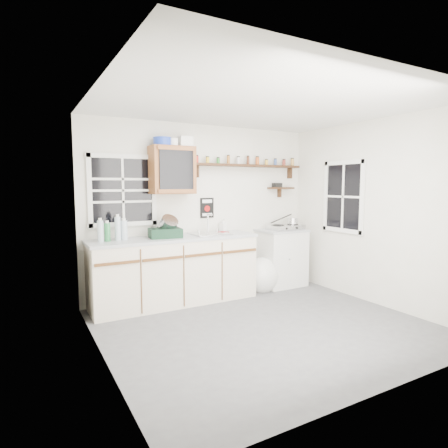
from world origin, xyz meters
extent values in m
cube|color=#4C4C4E|center=(0.00, 0.00, -0.01)|extent=(3.60, 3.20, 0.02)
cube|color=silver|center=(0.00, 0.00, 2.51)|extent=(3.60, 3.20, 0.02)
cube|color=beige|center=(-1.81, 0.00, 1.25)|extent=(0.02, 3.20, 2.50)
cube|color=beige|center=(1.81, 0.00, 1.25)|extent=(0.02, 3.20, 2.50)
cube|color=beige|center=(0.00, 1.61, 1.25)|extent=(3.60, 0.02, 2.50)
cube|color=beige|center=(0.00, -1.61, 1.25)|extent=(3.60, 0.02, 2.50)
cube|color=beige|center=(-0.58, 1.30, 0.44)|extent=(2.27, 0.60, 0.88)
cube|color=#9A9DA2|center=(-0.58, 1.30, 0.90)|extent=(2.31, 0.62, 0.04)
cube|color=#593517|center=(-1.44, 0.99, 0.70)|extent=(0.53, 0.02, 0.03)
cube|color=#593517|center=(-0.87, 0.99, 0.70)|extent=(0.53, 0.02, 0.03)
cube|color=#593517|center=(-0.30, 0.99, 0.70)|extent=(0.53, 0.02, 0.03)
cube|color=#593517|center=(0.27, 0.99, 0.70)|extent=(0.53, 0.02, 0.03)
cube|color=silver|center=(1.25, 1.33, 0.44)|extent=(0.70, 0.55, 0.88)
cube|color=#9A9DA2|center=(1.25, 1.33, 0.90)|extent=(0.73, 0.57, 0.03)
cube|color=silver|center=(-0.05, 1.30, 0.93)|extent=(0.52, 0.44, 0.03)
cylinder|color=silver|center=(0.00, 1.46, 1.06)|extent=(0.02, 0.02, 0.28)
cylinder|color=silver|center=(0.00, 1.40, 1.19)|extent=(0.02, 0.14, 0.02)
cube|color=brown|center=(-0.55, 1.45, 1.82)|extent=(0.60, 0.30, 0.65)
cube|color=black|center=(-0.55, 1.29, 1.82)|extent=(0.48, 0.02, 0.52)
cylinder|color=#1B37B0|center=(-0.69, 1.45, 2.21)|extent=(0.24, 0.24, 0.11)
cube|color=white|center=(-0.35, 1.45, 2.22)|extent=(0.18, 0.15, 0.14)
cylinder|color=white|center=(-0.54, 1.40, 2.20)|extent=(0.12, 0.12, 0.10)
cube|color=black|center=(0.73, 1.51, 1.92)|extent=(1.91, 0.18, 0.04)
cube|color=black|center=(-0.13, 1.55, 1.82)|extent=(0.03, 0.10, 0.18)
cube|color=black|center=(1.58, 1.55, 1.82)|extent=(0.03, 0.10, 0.18)
cylinder|color=red|center=(-0.15, 1.51, 1.99)|extent=(0.05, 0.05, 0.10)
cylinder|color=black|center=(-0.15, 1.51, 2.04)|extent=(0.05, 0.05, 0.02)
cylinder|color=gold|center=(0.02, 1.51, 1.98)|extent=(0.05, 0.05, 0.09)
cylinder|color=black|center=(0.02, 1.51, 2.03)|extent=(0.05, 0.05, 0.02)
cylinder|color=#267226|center=(0.20, 1.51, 1.98)|extent=(0.05, 0.05, 0.08)
cylinder|color=black|center=(0.20, 1.51, 2.03)|extent=(0.04, 0.04, 0.02)
cylinder|color=#99591E|center=(0.38, 1.51, 2.00)|extent=(0.04, 0.04, 0.12)
cylinder|color=black|center=(0.38, 1.51, 2.06)|extent=(0.04, 0.04, 0.02)
cylinder|color=silver|center=(0.55, 1.51, 1.99)|extent=(0.05, 0.05, 0.10)
cylinder|color=black|center=(0.55, 1.51, 2.05)|extent=(0.05, 0.05, 0.02)
cylinder|color=#4C2614|center=(0.73, 1.51, 2.00)|extent=(0.04, 0.04, 0.12)
cylinder|color=black|center=(0.73, 1.51, 2.07)|extent=(0.04, 0.04, 0.02)
cylinder|color=#B24C19|center=(0.90, 1.51, 2.00)|extent=(0.06, 0.06, 0.12)
cylinder|color=black|center=(0.90, 1.51, 2.06)|extent=(0.05, 0.05, 0.02)
cylinder|color=gold|center=(1.07, 1.51, 1.98)|extent=(0.05, 0.05, 0.08)
cylinder|color=black|center=(1.07, 1.51, 2.02)|extent=(0.05, 0.05, 0.02)
cylinder|color=#334C8C|center=(1.25, 1.51, 1.99)|extent=(0.05, 0.05, 0.09)
cylinder|color=black|center=(1.25, 1.51, 2.04)|extent=(0.04, 0.04, 0.02)
cylinder|color=maroon|center=(1.43, 1.51, 1.98)|extent=(0.05, 0.05, 0.09)
cylinder|color=black|center=(1.43, 1.51, 2.04)|extent=(0.05, 0.05, 0.02)
cylinder|color=#BF8C3F|center=(1.60, 1.51, 1.99)|extent=(0.06, 0.06, 0.11)
cylinder|color=black|center=(1.60, 1.51, 2.06)|extent=(0.05, 0.05, 0.02)
cube|color=black|center=(1.38, 1.52, 1.57)|extent=(0.45, 0.15, 0.03)
cube|color=black|center=(1.38, 1.56, 1.49)|extent=(0.03, 0.08, 0.14)
cube|color=black|center=(1.30, 1.52, 1.62)|extent=(0.14, 0.10, 0.07)
cube|color=black|center=(0.05, 1.59, 1.28)|extent=(0.22, 0.01, 0.30)
cube|color=white|center=(0.05, 1.58, 1.38)|extent=(0.16, 0.00, 0.05)
cylinder|color=#A50C0C|center=(0.05, 1.58, 1.27)|extent=(0.09, 0.01, 0.09)
cube|color=white|center=(0.05, 1.58, 1.18)|extent=(0.16, 0.00, 0.04)
cube|color=black|center=(-1.20, 1.59, 1.55)|extent=(0.85, 0.02, 0.90)
cube|color=white|center=(-1.20, 1.59, 1.55)|extent=(0.93, 0.03, 0.98)
cube|color=black|center=(1.79, 0.55, 1.45)|extent=(0.02, 0.70, 1.00)
cube|color=white|center=(1.79, 0.55, 1.45)|extent=(0.03, 0.78, 1.08)
cylinder|color=#ACBECA|center=(-1.56, 1.30, 1.05)|extent=(0.07, 0.07, 0.27)
cylinder|color=white|center=(-1.56, 1.30, 1.20)|extent=(0.04, 0.04, 0.03)
cylinder|color=#28783F|center=(-1.47, 1.33, 1.04)|extent=(0.08, 0.08, 0.23)
cylinder|color=white|center=(-1.47, 1.33, 1.17)|extent=(0.04, 0.04, 0.03)
cylinder|color=#ACBECA|center=(-1.34, 1.33, 1.07)|extent=(0.08, 0.08, 0.30)
cylinder|color=white|center=(-1.34, 1.33, 1.24)|extent=(0.04, 0.04, 0.03)
cylinder|color=#ACBECA|center=(-1.26, 1.36, 1.04)|extent=(0.09, 0.09, 0.25)
cylinder|color=white|center=(-1.26, 1.36, 1.18)|extent=(0.05, 0.05, 0.03)
cube|color=black|center=(-0.72, 1.30, 0.98)|extent=(0.46, 0.37, 0.13)
cylinder|color=silver|center=(-0.67, 1.30, 1.11)|extent=(0.28, 0.30, 0.25)
imported|color=white|center=(0.29, 1.52, 1.01)|extent=(0.11, 0.11, 0.19)
cube|color=maroon|center=(0.17, 1.31, 0.93)|extent=(0.19, 0.18, 0.02)
cube|color=silver|center=(1.32, 1.31, 0.95)|extent=(0.59, 0.33, 0.07)
cylinder|color=black|center=(1.17, 1.31, 0.99)|extent=(0.18, 0.18, 0.01)
cylinder|color=black|center=(1.46, 1.31, 0.99)|extent=(0.18, 0.18, 0.01)
cylinder|color=silver|center=(1.46, 1.31, 1.04)|extent=(0.17, 0.17, 0.11)
cylinder|color=black|center=(1.29, 1.39, 1.08)|extent=(0.24, 0.26, 0.17)
ellipsoid|color=silver|center=(0.80, 1.22, 0.23)|extent=(0.48, 0.43, 0.50)
cone|color=silver|center=(0.82, 1.22, 0.45)|extent=(0.14, 0.14, 0.14)
camera|label=1|loc=(-2.45, -3.43, 1.63)|focal=30.00mm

